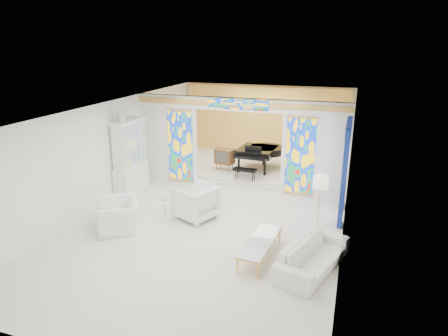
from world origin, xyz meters
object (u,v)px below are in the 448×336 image
(china_cabinet, at_px, (130,157))
(coffee_table, at_px, (260,242))
(armchair_left, at_px, (118,215))
(armchair_right, at_px, (196,202))
(sofa, at_px, (313,255))
(tv_console, at_px, (225,156))
(grand_piano, at_px, (261,151))

(china_cabinet, xyz_separation_m, coffee_table, (4.97, -2.79, -0.80))
(armchair_left, height_order, armchair_right, armchair_right)
(armchair_right, relative_size, sofa, 0.48)
(tv_console, bearing_deg, armchair_left, -94.94)
(china_cabinet, distance_m, sofa, 6.87)
(china_cabinet, height_order, sofa, china_cabinet)
(china_cabinet, relative_size, armchair_left, 2.28)
(coffee_table, bearing_deg, sofa, -5.66)
(china_cabinet, bearing_deg, tv_console, 47.90)
(grand_piano, bearing_deg, coffee_table, -72.53)
(sofa, distance_m, grand_piano, 6.59)
(sofa, bearing_deg, armchair_left, 103.90)
(china_cabinet, xyz_separation_m, armchair_right, (2.79, -1.29, -0.70))
(grand_piano, height_order, tv_console, grand_piano)
(armchair_left, height_order, sofa, armchair_left)
(china_cabinet, distance_m, armchair_left, 2.90)
(armchair_left, bearing_deg, tv_console, 130.93)
(china_cabinet, bearing_deg, armchair_left, -66.36)
(china_cabinet, bearing_deg, grand_piano, 41.14)
(coffee_table, height_order, tv_console, tv_console)
(china_cabinet, bearing_deg, coffee_table, -29.31)
(sofa, bearing_deg, tv_console, 52.68)
(armchair_left, distance_m, coffee_table, 3.86)
(armchair_right, height_order, tv_console, tv_console)
(china_cabinet, xyz_separation_m, armchair_left, (1.12, -2.56, -0.78))
(armchair_right, relative_size, grand_piano, 0.42)
(armchair_left, relative_size, coffee_table, 0.64)
(sofa, distance_m, tv_console, 6.71)
(armchair_left, height_order, grand_piano, grand_piano)
(china_cabinet, xyz_separation_m, grand_piano, (3.58, 3.13, -0.33))
(coffee_table, distance_m, tv_console, 6.00)
(armchair_right, bearing_deg, china_cabinet, -91.42)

